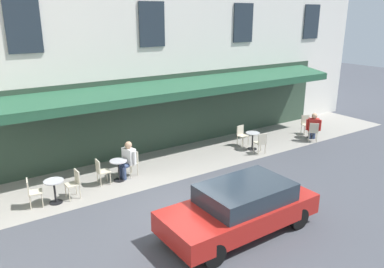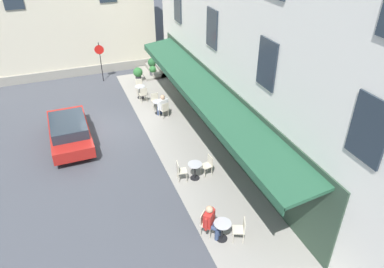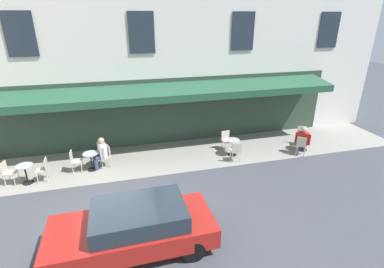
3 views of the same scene
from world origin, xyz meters
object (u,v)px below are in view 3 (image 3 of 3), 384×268
seated_patron_in_red (303,139)px  cafe_chair_cream_near_door (302,134)px  cafe_chair_cream_facing_street (44,168)px  parked_car_red (134,227)px  cafe_table_streetside (91,159)px  cafe_chair_cream_under_awning (226,139)px  cafe_table_near_entrance (233,145)px  cafe_chair_cream_corner_left (7,171)px  cafe_table_mid_terrace (304,140)px  seated_companion_in_white (101,152)px  cafe_chair_cream_back_row (74,159)px  cafe_chair_cream_corner_right (106,154)px  cafe_table_far_end (25,172)px  cafe_chair_cream_kerbside (236,150)px  cafe_chair_cream_by_window (301,144)px

seated_patron_in_red → cafe_chair_cream_near_door: bearing=-122.3°
cafe_chair_cream_facing_street → parked_car_red: bearing=124.8°
cafe_table_streetside → cafe_chair_cream_facing_street: size_ratio=0.82×
cafe_chair_cream_under_awning → cafe_table_near_entrance: bearing=96.4°
cafe_table_near_entrance → cafe_chair_cream_corner_left: 9.00m
cafe_chair_cream_under_awning → cafe_table_streetside: 6.02m
seated_patron_in_red → cafe_chair_cream_facing_street: bearing=-2.3°
cafe_table_mid_terrace → parked_car_red: bearing=27.8°
cafe_chair_cream_corner_left → seated_companion_in_white: seated_companion_in_white is taller
cafe_chair_cream_back_row → cafe_chair_cream_corner_right: 1.25m
cafe_chair_cream_under_awning → seated_companion_in_white: seated_companion_in_white is taller
cafe_chair_cream_facing_street → seated_patron_in_red: bearing=177.7°
cafe_table_near_entrance → cafe_table_far_end: size_ratio=1.00×
cafe_chair_cream_facing_street → cafe_table_far_end: bearing=2.7°
cafe_chair_cream_kerbside → cafe_chair_cream_near_door: bearing=-167.3°
cafe_table_near_entrance → cafe_chair_cream_corner_right: size_ratio=0.82×
cafe_chair_cream_under_awning → cafe_chair_cream_corner_left: bearing=4.9°
cafe_chair_cream_near_door → cafe_chair_cream_kerbside: bearing=12.7°
cafe_table_streetside → seated_patron_in_red: bearing=174.8°
cafe_table_mid_terrace → seated_companion_in_white: size_ratio=0.57×
parked_car_red → cafe_table_streetside: bearing=-73.8°
cafe_chair_cream_under_awning → cafe_chair_cream_back_row: same height
cafe_table_far_end → cafe_chair_cream_corner_left: bearing=-9.9°
cafe_table_streetside → cafe_chair_cream_corner_right: cafe_chair_cream_corner_right is taller
cafe_table_far_end → cafe_chair_cream_by_window: bearing=177.2°
cafe_table_mid_terrace → parked_car_red: parked_car_red is taller
cafe_chair_cream_kerbside → cafe_table_mid_terrace: size_ratio=1.21×
cafe_chair_cream_corner_right → seated_patron_in_red: 8.65m
cafe_chair_cream_near_door → cafe_chair_cream_facing_street: bearing=2.2°
cafe_chair_cream_kerbside → cafe_table_streetside: bearing=-7.8°
cafe_chair_cream_near_door → cafe_chair_cream_corner_left: (12.67, 0.36, 0.00)m
cafe_chair_cream_kerbside → cafe_chair_cream_corner_left: size_ratio=1.00×
cafe_chair_cream_under_awning → cafe_chair_cream_by_window: (-3.05, 1.42, 0.00)m
cafe_chair_cream_corner_left → parked_car_red: bearing=133.9°
cafe_chair_cream_near_door → seated_companion_in_white: size_ratio=0.69×
cafe_table_streetside → cafe_chair_cream_back_row: (0.63, -0.02, 0.06)m
cafe_chair_cream_near_door → cafe_table_near_entrance: bearing=3.6°
cafe_table_mid_terrace → seated_companion_in_white: bearing=-4.2°
cafe_chair_cream_corner_right → cafe_chair_cream_facing_street: size_ratio=1.00×
cafe_chair_cream_near_door → cafe_table_far_end: bearing=2.2°
cafe_chair_cream_by_window → cafe_table_far_end: 11.36m
cafe_table_mid_terrace → cafe_table_streetside: bearing=-3.3°
cafe_chair_cream_facing_street → seated_patron_in_red: size_ratio=0.69×
cafe_chair_cream_by_window → parked_car_red: size_ratio=0.21×
cafe_table_mid_terrace → seated_companion_in_white: seated_companion_in_white is taller
cafe_table_streetside → cafe_chair_cream_corner_right: (-0.61, -0.18, 0.06)m
cafe_table_near_entrance → cafe_chair_cream_corner_right: (5.47, -0.38, 0.06)m
cafe_chair_cream_kerbside → parked_car_red: bearing=41.1°
cafe_chair_cream_by_window → cafe_chair_cream_corner_right: (8.44, -1.18, 0.00)m
cafe_table_mid_terrace → seated_patron_in_red: (0.29, 0.30, 0.21)m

